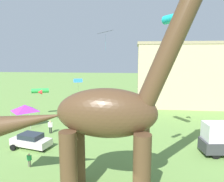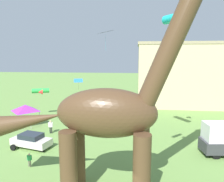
# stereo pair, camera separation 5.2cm
# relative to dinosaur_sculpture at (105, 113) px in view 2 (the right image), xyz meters

# --- Properties ---
(dinosaur_sculpture) EXTENTS (15.55, 3.30, 16.26)m
(dinosaur_sculpture) POSITION_rel_dinosaur_sculpture_xyz_m (0.00, 0.00, 0.00)
(dinosaur_sculpture) COLOR #513823
(dinosaur_sculpture) RESTS_ON ground_plane
(parked_sedan_left) EXTENTS (4.51, 2.75, 1.55)m
(parked_sedan_left) POSITION_rel_dinosaur_sculpture_xyz_m (-8.95, 7.09, -5.07)
(parked_sedan_left) COLOR silver
(parked_sedan_left) RESTS_ON ground_plane
(person_strolling_adult) EXTENTS (0.46, 0.20, 1.22)m
(person_strolling_adult) POSITION_rel_dinosaur_sculpture_xyz_m (-7.19, 3.19, -5.14)
(person_strolling_adult) COLOR #6B6056
(person_strolling_adult) RESTS_ON ground_plane
(person_near_flyer) EXTENTS (0.62, 0.27, 1.66)m
(person_near_flyer) POSITION_rel_dinosaur_sculpture_xyz_m (-8.62, 11.59, -4.88)
(person_near_flyer) COLOR black
(person_near_flyer) RESTS_ON ground_plane
(festival_canopy_tent) EXTENTS (3.15, 3.15, 3.00)m
(festival_canopy_tent) POSITION_rel_dinosaur_sculpture_xyz_m (-13.22, 14.17, -3.33)
(festival_canopy_tent) COLOR #B2B2B7
(festival_canopy_tent) RESTS_ON ground_plane
(kite_far_left) EXTENTS (2.72, 2.67, 0.78)m
(kite_far_left) POSITION_rel_dinosaur_sculpture_xyz_m (-13.02, 18.75, -1.66)
(kite_far_left) COLOR green
(kite_mid_center) EXTENTS (3.15, 3.02, 0.89)m
(kite_mid_center) POSITION_rel_dinosaur_sculpture_xyz_m (5.84, 8.02, 7.26)
(kite_mid_center) COLOR #19B2B7
(kite_apex) EXTENTS (1.97, 2.12, 2.13)m
(kite_apex) POSITION_rel_dinosaur_sculpture_xyz_m (-1.42, 10.29, 6.31)
(kite_apex) COLOR black
(kite_far_right) EXTENTS (1.24, 1.00, 1.43)m
(kite_far_right) POSITION_rel_dinosaur_sculpture_xyz_m (-5.23, 12.72, 0.72)
(kite_far_right) COLOR #287AE5
(background_building_block) EXTENTS (20.61, 8.91, 12.24)m
(background_building_block) POSITION_rel_dinosaur_sculpture_xyz_m (12.46, 30.18, 0.25)
(background_building_block) COLOR #CCB78E
(background_building_block) RESTS_ON ground_plane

